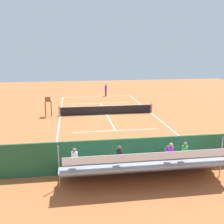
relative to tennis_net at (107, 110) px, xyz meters
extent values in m
plane|color=#BC6033|center=(0.00, 0.00, -0.50)|extent=(60.00, 60.00, 0.00)
cube|color=white|center=(0.00, -11.00, -0.50)|extent=(10.00, 0.10, 0.01)
cube|color=white|center=(0.00, 11.00, -0.50)|extent=(10.00, 0.10, 0.01)
cube|color=white|center=(-5.00, 0.00, -0.50)|extent=(0.10, 22.00, 0.01)
cube|color=white|center=(5.00, 0.00, -0.50)|extent=(0.10, 22.00, 0.01)
cube|color=white|center=(0.00, -6.05, -0.50)|extent=(7.50, 0.10, 0.01)
cube|color=white|center=(0.00, 6.05, -0.50)|extent=(7.50, 0.10, 0.01)
cube|color=white|center=(0.00, 0.00, -0.50)|extent=(0.10, 12.10, 0.01)
cube|color=white|center=(0.00, -11.00, -0.50)|extent=(0.10, 0.30, 0.01)
cube|color=black|center=(0.00, 0.00, -0.05)|extent=(10.00, 0.02, 0.91)
cube|color=white|center=(0.00, 0.00, 0.44)|extent=(10.00, 0.04, 0.06)
cylinder|color=#2D5133|center=(-5.10, 0.00, 0.03)|extent=(0.10, 0.10, 1.07)
cylinder|color=#2D5133|center=(5.10, 0.00, 0.03)|extent=(0.10, 0.10, 1.07)
cube|color=#235633|center=(0.00, 14.00, 0.50)|extent=(18.00, 0.16, 2.00)
cube|color=gray|center=(0.00, 14.35, -0.28)|extent=(9.00, 0.10, 0.45)
cube|color=gray|center=(0.00, 14.70, -0.09)|extent=(9.00, 0.80, 0.08)
cube|color=gray|center=(0.00, 14.32, -0.28)|extent=(9.00, 0.04, 0.45)
cube|color=silver|center=(0.00, 14.80, 0.33)|extent=(8.60, 0.36, 0.04)
cube|color=silver|center=(0.00, 14.98, 0.53)|extent=(8.60, 0.03, 0.36)
cube|color=gray|center=(0.00, 15.50, 0.36)|extent=(9.00, 0.80, 0.08)
cube|color=gray|center=(0.00, 15.12, 0.17)|extent=(9.00, 0.04, 0.45)
cube|color=silver|center=(0.00, 15.60, 0.78)|extent=(8.60, 0.36, 0.04)
cube|color=silver|center=(0.00, 15.78, 0.98)|extent=(8.60, 0.03, 0.36)
cube|color=gray|center=(0.00, 16.30, 0.81)|extent=(9.00, 0.80, 0.08)
cube|color=gray|center=(0.00, 15.92, 0.62)|extent=(9.00, 0.04, 0.45)
cube|color=silver|center=(0.00, 16.40, 1.23)|extent=(8.60, 0.36, 0.04)
cube|color=silver|center=(0.00, 16.58, 1.43)|extent=(8.60, 0.03, 0.36)
cylinder|color=gray|center=(-4.50, 15.50, 0.67)|extent=(0.06, 0.06, 2.35)
cylinder|color=gray|center=(4.50, 15.50, 0.67)|extent=(0.06, 0.06, 2.35)
cube|color=#2D2D33|center=(-1.30, 15.43, 0.82)|extent=(0.32, 0.40, 0.12)
cylinder|color=purple|center=(-1.30, 15.55, 1.10)|extent=(0.30, 0.30, 0.45)
sphere|color=brown|center=(-1.30, 15.55, 1.43)|extent=(0.20, 0.20, 0.20)
cube|color=#2D2D33|center=(-1.92, 16.23, 1.27)|extent=(0.32, 0.40, 0.12)
cylinder|color=green|center=(-1.92, 16.35, 1.55)|extent=(0.30, 0.30, 0.45)
sphere|color=#8C6647|center=(-1.92, 16.35, 1.88)|extent=(0.20, 0.20, 0.20)
cube|color=#2D2D33|center=(1.49, 16.23, 1.27)|extent=(0.32, 0.40, 0.12)
cylinder|color=black|center=(1.49, 16.35, 1.55)|extent=(0.30, 0.30, 0.45)
sphere|color=brown|center=(1.49, 16.35, 1.88)|extent=(0.20, 0.20, 0.20)
cube|color=#2D2D33|center=(3.69, 16.23, 1.27)|extent=(0.32, 0.40, 0.12)
cylinder|color=white|center=(3.69, 16.35, 1.55)|extent=(0.30, 0.30, 0.45)
sphere|color=#8C6647|center=(3.69, 16.35, 1.88)|extent=(0.20, 0.20, 0.20)
cube|color=#2D2D33|center=(-1.17, 16.23, 1.27)|extent=(0.32, 0.40, 0.12)
cylinder|color=purple|center=(-1.17, 16.35, 1.55)|extent=(0.30, 0.30, 0.45)
sphere|color=tan|center=(-1.17, 16.35, 1.88)|extent=(0.20, 0.20, 0.20)
cylinder|color=brown|center=(5.90, -0.33, 0.30)|extent=(0.07, 0.07, 1.60)
cylinder|color=brown|center=(6.50, -0.33, 0.30)|extent=(0.07, 0.07, 1.60)
cylinder|color=brown|center=(5.90, 0.27, 0.30)|extent=(0.07, 0.07, 1.60)
cylinder|color=brown|center=(6.50, 0.27, 0.30)|extent=(0.07, 0.07, 1.60)
cube|color=brown|center=(6.20, -0.03, 1.13)|extent=(0.56, 0.56, 0.06)
cube|color=brown|center=(6.20, 0.21, 1.40)|extent=(0.56, 0.06, 0.48)
cube|color=brown|center=(5.94, -0.03, 1.28)|extent=(0.04, 0.48, 0.04)
cube|color=brown|center=(6.46, -0.03, 1.28)|extent=(0.04, 0.48, 0.04)
cube|color=#234C2D|center=(-1.79, 13.20, -0.05)|extent=(1.80, 0.40, 0.05)
cylinder|color=#234C2D|center=(-2.54, 13.20, -0.28)|extent=(0.06, 0.06, 0.45)
cylinder|color=#234C2D|center=(-1.04, 13.20, -0.28)|extent=(0.06, 0.06, 0.45)
cube|color=#234C2D|center=(-1.79, 13.38, 0.25)|extent=(1.80, 0.04, 0.36)
cube|color=black|center=(0.05, 13.40, -0.32)|extent=(0.90, 0.36, 0.36)
cylinder|color=navy|center=(-1.30, -11.21, -0.08)|extent=(0.14, 0.14, 0.85)
cylinder|color=navy|center=(-1.36, -11.00, -0.08)|extent=(0.14, 0.14, 0.85)
cylinder|color=purple|center=(-1.33, -11.10, 0.65)|extent=(0.45, 0.45, 0.60)
sphere|color=brown|center=(-1.33, -11.10, 1.06)|extent=(0.22, 0.22, 0.22)
cylinder|color=brown|center=(-1.40, -10.89, 1.15)|extent=(0.26, 0.16, 0.55)
cylinder|color=brown|center=(-1.26, -11.31, 0.68)|extent=(0.11, 0.11, 0.50)
cylinder|color=black|center=(-0.71, -11.33, -0.49)|extent=(0.10, 0.28, 0.03)
torus|color=#D8CC4C|center=(-0.63, -11.59, -0.49)|extent=(0.37, 0.37, 0.02)
cylinder|color=white|center=(-0.63, -11.59, -0.49)|extent=(0.25, 0.25, 0.00)
sphere|color=#CCDB33|center=(-0.21, -9.81, -0.47)|extent=(0.07, 0.07, 0.07)
camera|label=1|loc=(3.73, 28.83, 6.73)|focal=43.88mm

